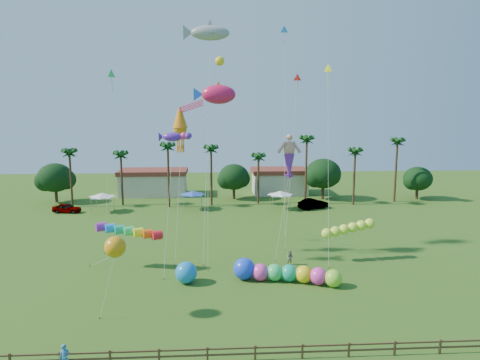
{
  "coord_description": "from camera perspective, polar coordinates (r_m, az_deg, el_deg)",
  "views": [
    {
      "loc": [
        -2.45,
        -30.75,
        15.45
      ],
      "look_at": [
        0.0,
        10.0,
        9.0
      ],
      "focal_mm": 32.0,
      "sensor_mm": 36.0,
      "label": 1
    }
  ],
  "objects": [
    {
      "name": "fence",
      "position": [
        28.96,
        2.05,
        -21.85
      ],
      "size": [
        36.12,
        0.12,
        1.0
      ],
      "color": "brown",
      "rests_on": "ground"
    },
    {
      "name": "green_worm",
      "position": [
        45.7,
        11.48,
        -7.0
      ],
      "size": [
        8.82,
        2.5,
        3.66
      ],
      "color": "#C9FB37",
      "rests_on": "ground"
    },
    {
      "name": "spectator_b",
      "position": [
        44.67,
        6.7,
        -10.26
      ],
      "size": [
        0.91,
        0.8,
        1.55
      ],
      "primitive_type": "imported",
      "rotation": [
        0.0,
        0.0,
        -0.33
      ],
      "color": "gray",
      "rests_on": "ground"
    },
    {
      "name": "car_a",
      "position": [
        71.97,
        -22.09,
        -3.49
      ],
      "size": [
        4.5,
        2.35,
        1.46
      ],
      "primitive_type": "imported",
      "rotation": [
        0.0,
        0.0,
        1.42
      ],
      "color": "#4C4C54",
      "rests_on": "ground"
    },
    {
      "name": "car_b",
      "position": [
        70.4,
        9.73,
        -3.14
      ],
      "size": [
        5.31,
        3.73,
        1.66
      ],
      "primitive_type": "imported",
      "rotation": [
        0.0,
        0.0,
        2.01
      ],
      "color": "#4C4C54",
      "rests_on": "ground"
    },
    {
      "name": "fish_kite",
      "position": [
        45.16,
        -2.86,
        11.33
      ],
      "size": [
        5.53,
        6.17,
        18.42
      ],
      "color": "#D61750",
      "rests_on": "ground"
    },
    {
      "name": "merman_kite",
      "position": [
        46.73,
        6.57,
        2.71
      ],
      "size": [
        3.05,
        4.09,
        12.72
      ],
      "color": "tan",
      "rests_on": "ground"
    },
    {
      "name": "rainbow_tube",
      "position": [
        43.32,
        -13.22,
        -7.22
      ],
      "size": [
        8.74,
        2.82,
        4.0
      ],
      "color": "red",
      "rests_on": "ground"
    },
    {
      "name": "tree_line",
      "position": [
        75.81,
        1.15,
        0.5
      ],
      "size": [
        69.46,
        8.91,
        11.0
      ],
      "color": "#3A2819",
      "rests_on": "ground"
    },
    {
      "name": "squid_kite",
      "position": [
        46.06,
        -7.98,
        6.79
      ],
      "size": [
        1.68,
        4.86,
        16.02
      ],
      "color": "orange",
      "rests_on": "ground"
    },
    {
      "name": "delta_kite_green",
      "position": [
        50.95,
        -16.76,
        12.94
      ],
      "size": [
        1.41,
        3.86,
        20.26
      ],
      "color": "#30D063",
      "rests_on": "ground"
    },
    {
      "name": "shark_kite",
      "position": [
        48.74,
        -4.0,
        18.97
      ],
      "size": [
        5.63,
        7.19,
        24.93
      ],
      "color": "#8D959A",
      "rests_on": "ground"
    },
    {
      "name": "delta_kite_red",
      "position": [
        51.56,
        7.61,
        12.79
      ],
      "size": [
        2.48,
        4.53,
        19.97
      ],
      "color": "red",
      "rests_on": "ground"
    },
    {
      "name": "spectator_a",
      "position": [
        29.72,
        -22.34,
        -21.12
      ],
      "size": [
        0.7,
        0.52,
        1.75
      ],
      "primitive_type": "imported",
      "rotation": [
        0.0,
        0.0,
        0.18
      ],
      "color": "teal",
      "rests_on": "ground"
    },
    {
      "name": "orange_ball_kite",
      "position": [
        33.59,
        -16.32,
        -8.57
      ],
      "size": [
        2.42,
        2.08,
        6.34
      ],
      "color": "orange",
      "rests_on": "ground"
    },
    {
      "name": "delta_kite_blue",
      "position": [
        56.15,
        5.91,
        18.53
      ],
      "size": [
        1.11,
        4.23,
        26.1
      ],
      "color": "#1A8BEA",
      "rests_on": "ground"
    },
    {
      "name": "buildings_row",
      "position": [
        81.86,
        -3.84,
        -0.5
      ],
      "size": [
        35.0,
        7.0,
        4.0
      ],
      "color": "beige",
      "rests_on": "ground"
    },
    {
      "name": "blue_ball",
      "position": [
        40.22,
        -7.2,
        -12.15
      ],
      "size": [
        2.0,
        2.0,
        2.0
      ],
      "primitive_type": "sphere",
      "color": "blue",
      "rests_on": "ground"
    },
    {
      "name": "caterpillar_inflatable",
      "position": [
        40.44,
        5.7,
        -12.22
      ],
      "size": [
        9.89,
        4.29,
        2.04
      ],
      "rotation": [
        0.0,
        0.0,
        -0.26
      ],
      "color": "#EE3EB0",
      "rests_on": "ground"
    },
    {
      "name": "ground",
      "position": [
        34.5,
        1.05,
        -17.63
      ],
      "size": [
        160.0,
        160.0,
        0.0
      ],
      "primitive_type": "plane",
      "color": "#285116",
      "rests_on": "ground"
    },
    {
      "name": "tent_row",
      "position": [
        68.37,
        -6.36,
        -1.78
      ],
      "size": [
        31.0,
        4.0,
        0.6
      ],
      "color": "white",
      "rests_on": "ground"
    },
    {
      "name": "delta_kite_yellow",
      "position": [
        46.41,
        11.64,
        13.65
      ],
      "size": [
        0.99,
        4.86,
        20.43
      ],
      "color": "#E9F418",
      "rests_on": "ground"
    },
    {
      "name": "lobster_kite",
      "position": [
        43.24,
        -8.97,
        5.69
      ],
      "size": [
        3.48,
        5.68,
        13.71
      ],
      "color": "#5B23AF",
      "rests_on": "ground"
    }
  ]
}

